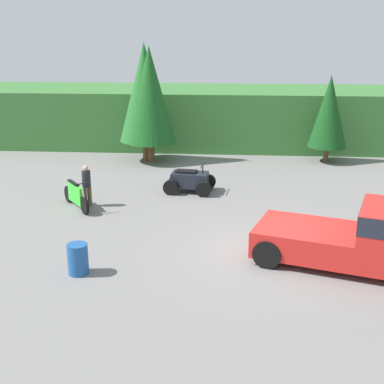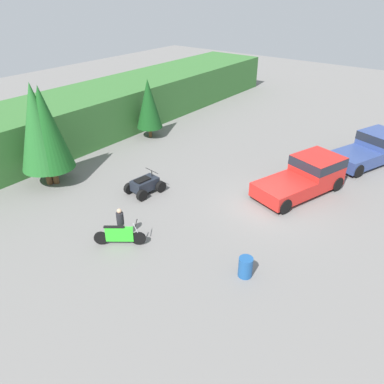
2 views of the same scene
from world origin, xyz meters
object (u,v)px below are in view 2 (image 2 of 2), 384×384
pickup_truck_second (372,148)px  quad_atv (145,185)px  pickup_truck_red (307,175)px  dirt_bike (120,235)px  steel_barrel (245,267)px  rider_person (121,223)px

pickup_truck_second → quad_atv: size_ratio=2.56×
pickup_truck_red → dirt_bike: (-9.86, 4.63, -0.51)m
steel_barrel → rider_person: bearing=102.5°
pickup_truck_red → quad_atv: size_ratio=2.68×
quad_atv → dirt_bike: bearing=-143.0°
dirt_bike → rider_person: (0.36, 0.27, 0.38)m
pickup_truck_red → quad_atv: 9.07m
dirt_bike → pickup_truck_red: bearing=28.0°
pickup_truck_second → pickup_truck_red: bearing=-175.6°
dirt_bike → pickup_truck_second: bearing=31.3°
steel_barrel → quad_atv: bearing=72.5°
pickup_truck_red → pickup_truck_second: 6.55m
dirt_bike → steel_barrel: dirt_bike is taller
quad_atv → rider_person: 4.36m
pickup_truck_second → rider_person: 17.17m
quad_atv → steel_barrel: size_ratio=2.44×
pickup_truck_red → dirt_bike: bearing=172.8°
dirt_bike → quad_atv: bearing=83.2°
pickup_truck_red → rider_person: pickup_truck_red is taller
rider_person → dirt_bike: bearing=-81.6°
dirt_bike → rider_person: bearing=90.4°
pickup_truck_red → steel_barrel: pickup_truck_red is taller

